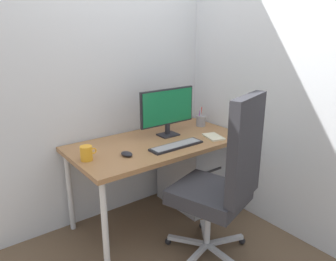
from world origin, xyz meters
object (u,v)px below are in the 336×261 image
Objects in this scene: filing_cabinet at (191,172)px; keyboard at (176,146)px; coffee_mug at (87,153)px; mouse at (127,154)px; notebook at (214,137)px; pen_holder at (201,121)px; office_chair at (223,180)px; monitor at (167,109)px.

filing_cabinet is 0.60m from keyboard.
mouse is at bearing -21.02° from coffee_mug.
pen_holder is at bearing 80.70° from notebook.
office_chair reaches higher than mouse.
filing_cabinet is 0.49m from pen_holder.
office_chair is 0.70m from mouse.
notebook is (0.79, -0.08, -0.01)m from mouse.
keyboard is at bearing -146.87° from filing_cabinet.
mouse is (-0.42, 0.55, 0.11)m from office_chair.
keyboard is 0.68m from coffee_mug.
office_chair is 0.61m from notebook.
monitor is (-0.25, 0.03, 0.64)m from filing_cabinet.
monitor reaches higher than filing_cabinet.
notebook is at bearing -85.79° from filing_cabinet.
notebook is at bearing -114.59° from pen_holder.
office_chair is at bearing -112.81° from notebook.
monitor is 5.18× the size of mouse.
office_chair is 6.46× the size of pen_holder.
mouse is at bearing 126.86° from office_chair.
keyboard is 2.41× the size of pen_holder.
notebook is at bearing -9.90° from coffee_mug.
pen_holder is at bearing 56.83° from office_chair.
coffee_mug is at bearing 135.89° from office_chair.
monitor is at bearing -175.83° from pen_holder.
keyboard is at bearing -166.81° from notebook.
pen_holder is (0.51, 0.79, 0.15)m from office_chair.
monitor is (0.10, 0.76, 0.33)m from office_chair.
mouse is 0.28m from coffee_mug.
pen_holder is (0.41, 0.03, -0.18)m from monitor.
mouse is at bearing -170.72° from notebook.
coffee_mug is at bearing 151.93° from mouse.
office_chair is 6.24× the size of notebook.
pen_holder is at bearing 6.93° from mouse.
filing_cabinet is 1.36× the size of keyboard.
monitor reaches higher than pen_holder.
mouse is at bearing -166.03° from pen_holder.
pen_holder is 1.20m from coffee_mug.
coffee_mug reaches higher than keyboard.
monitor is at bearing 148.60° from notebook.
notebook is (0.37, 0.47, 0.10)m from office_chair.
filing_cabinet is at bearing -159.50° from pen_holder.
pen_holder reaches higher than keyboard.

